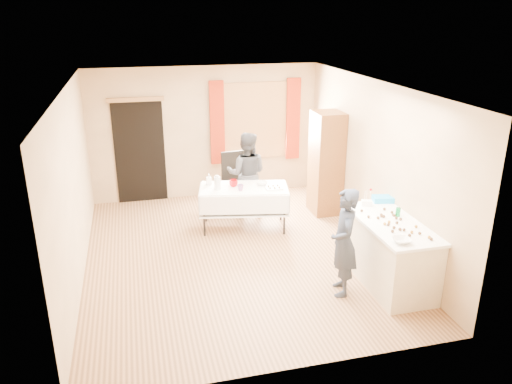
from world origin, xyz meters
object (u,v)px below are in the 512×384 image
object	(u,v)px
counter	(389,252)
woman	(247,174)
cabinet	(326,163)
party_table	(244,204)
girl	(344,242)
chair	(235,191)

from	to	relation	value
counter	woman	distance (m)	3.23
cabinet	party_table	world-z (taller)	cabinet
counter	woman	bearing A→B (deg)	114.50
girl	chair	bearing A→B (deg)	-154.26
woman	party_table	bearing A→B (deg)	92.03
party_table	chair	world-z (taller)	chair
cabinet	girl	xyz separation A→B (m)	(-0.83, -2.75, -0.21)
chair	girl	size ratio (longest dim) A/B	0.72
chair	counter	bearing A→B (deg)	-71.99
counter	chair	world-z (taller)	chair
party_table	chair	xyz separation A→B (m)	(0.06, 1.03, -0.13)
cabinet	chair	distance (m)	1.81
cabinet	party_table	distance (m)	1.75
chair	party_table	bearing A→B (deg)	-99.50
girl	woman	distance (m)	3.08
counter	girl	distance (m)	0.79
counter	chair	distance (m)	3.62
cabinet	chair	bearing A→B (deg)	157.35
party_table	chair	bearing A→B (deg)	97.73
cabinet	party_table	bearing A→B (deg)	-167.22
woman	cabinet	bearing A→B (deg)	-171.47
counter	party_table	distance (m)	2.75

